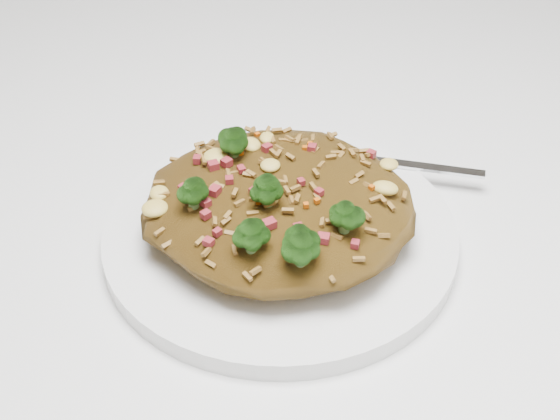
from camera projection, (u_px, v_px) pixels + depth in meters
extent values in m
cube|color=white|center=(342.00, 200.00, 0.61)|extent=(1.20, 0.80, 0.04)
cylinder|color=white|center=(280.00, 235.00, 0.54)|extent=(0.24, 0.24, 0.01)
ellipsoid|color=brown|center=(280.00, 204.00, 0.52)|extent=(0.18, 0.17, 0.04)
ellipsoid|color=#133907|center=(233.00, 141.00, 0.53)|extent=(0.02, 0.02, 0.02)
ellipsoid|color=#133907|center=(267.00, 189.00, 0.48)|extent=(0.02, 0.02, 0.02)
ellipsoid|color=#133907|center=(345.00, 215.00, 0.47)|extent=(0.02, 0.02, 0.02)
ellipsoid|color=#133907|center=(299.00, 239.00, 0.46)|extent=(0.02, 0.02, 0.02)
ellipsoid|color=#133907|center=(193.00, 191.00, 0.49)|extent=(0.02, 0.02, 0.02)
ellipsoid|color=#133907|center=(251.00, 235.00, 0.46)|extent=(0.02, 0.02, 0.02)
ellipsoid|color=#133907|center=(301.00, 248.00, 0.45)|extent=(0.02, 0.02, 0.02)
cube|color=silver|center=(439.00, 169.00, 0.58)|extent=(0.10, 0.02, 0.00)
cube|color=silver|center=(312.00, 153.00, 0.60)|extent=(0.03, 0.03, 0.00)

